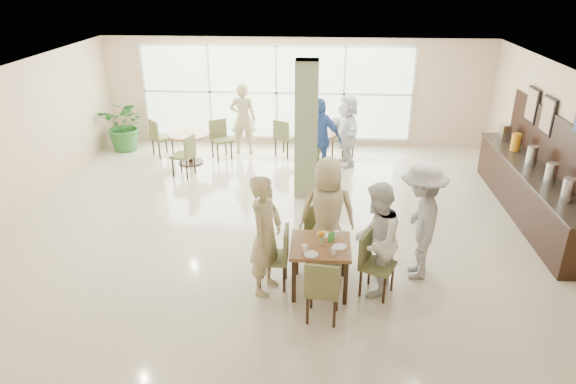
# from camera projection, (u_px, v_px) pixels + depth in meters

# --- Properties ---
(ground) EXTENTS (10.00, 10.00, 0.00)m
(ground) POSITION_uv_depth(u_px,v_px,m) (282.00, 219.00, 9.78)
(ground) COLOR beige
(ground) RESTS_ON ground
(room_shell) EXTENTS (10.00, 10.00, 10.00)m
(room_shell) POSITION_uv_depth(u_px,v_px,m) (281.00, 133.00, 9.10)
(room_shell) COLOR white
(room_shell) RESTS_ON ground
(window_bank) EXTENTS (7.00, 0.04, 7.00)m
(window_bank) POSITION_uv_depth(u_px,v_px,m) (276.00, 93.00, 13.32)
(window_bank) COLOR silver
(window_bank) RESTS_ON ground
(column) EXTENTS (0.45, 0.45, 2.80)m
(column) POSITION_uv_depth(u_px,v_px,m) (306.00, 130.00, 10.29)
(column) COLOR #758059
(column) RESTS_ON ground
(main_table) EXTENTS (0.87, 0.87, 0.75)m
(main_table) POSITION_uv_depth(u_px,v_px,m) (320.00, 251.00, 7.43)
(main_table) COLOR brown
(main_table) RESTS_ON ground
(round_table_left) EXTENTS (1.00, 1.00, 0.75)m
(round_table_left) POSITION_uv_depth(u_px,v_px,m) (189.00, 141.00, 12.36)
(round_table_left) COLOR brown
(round_table_left) RESTS_ON ground
(round_table_right) EXTENTS (1.04, 1.04, 0.75)m
(round_table_right) POSITION_uv_depth(u_px,v_px,m) (315.00, 140.00, 12.41)
(round_table_right) COLOR brown
(round_table_right) RESTS_ON ground
(chairs_main_table) EXTENTS (2.05, 1.86, 0.95)m
(chairs_main_table) POSITION_uv_depth(u_px,v_px,m) (323.00, 261.00, 7.49)
(chairs_main_table) COLOR #566035
(chairs_main_table) RESTS_ON ground
(chairs_table_left) EXTENTS (2.15, 1.86, 0.95)m
(chairs_table_left) POSITION_uv_depth(u_px,v_px,m) (189.00, 144.00, 12.40)
(chairs_table_left) COLOR #566035
(chairs_table_left) RESTS_ON ground
(chairs_table_right) EXTENTS (2.07, 1.73, 0.95)m
(chairs_table_right) POSITION_uv_depth(u_px,v_px,m) (313.00, 143.00, 12.48)
(chairs_table_right) COLOR #566035
(chairs_table_right) RESTS_ON ground
(tabletop_clutter) EXTENTS (0.64, 0.79, 0.21)m
(tabletop_clutter) POSITION_uv_depth(u_px,v_px,m) (324.00, 242.00, 7.33)
(tabletop_clutter) COLOR white
(tabletop_clutter) RESTS_ON main_table
(buffet_counter) EXTENTS (0.64, 4.70, 1.95)m
(buffet_counter) POSITION_uv_depth(u_px,v_px,m) (531.00, 189.00, 9.72)
(buffet_counter) COLOR black
(buffet_counter) RESTS_ON ground
(framed_art_a) EXTENTS (0.05, 0.55, 0.70)m
(framed_art_a) POSITION_uv_depth(u_px,v_px,m) (548.00, 115.00, 9.63)
(framed_art_a) COLOR black
(framed_art_a) RESTS_ON ground
(framed_art_b) EXTENTS (0.05, 0.55, 0.70)m
(framed_art_b) POSITION_uv_depth(u_px,v_px,m) (532.00, 105.00, 10.36)
(framed_art_b) COLOR black
(framed_art_b) RESTS_ON ground
(potted_plant) EXTENTS (1.33, 1.33, 1.34)m
(potted_plant) POSITION_uv_depth(u_px,v_px,m) (125.00, 125.00, 13.21)
(potted_plant) COLOR #2B6C2B
(potted_plant) RESTS_ON ground
(teen_left) EXTENTS (0.63, 0.77, 1.82)m
(teen_left) POSITION_uv_depth(u_px,v_px,m) (266.00, 236.00, 7.30)
(teen_left) COLOR tan
(teen_left) RESTS_ON ground
(teen_far) EXTENTS (0.92, 0.55, 1.81)m
(teen_far) POSITION_uv_depth(u_px,v_px,m) (328.00, 213.00, 7.96)
(teen_far) COLOR tan
(teen_far) RESTS_ON ground
(teen_right) EXTENTS (0.84, 0.97, 1.71)m
(teen_right) POSITION_uv_depth(u_px,v_px,m) (376.00, 240.00, 7.30)
(teen_right) COLOR white
(teen_right) RESTS_ON ground
(teen_standing) EXTENTS (0.78, 1.25, 1.85)m
(teen_standing) POSITION_uv_depth(u_px,v_px,m) (420.00, 221.00, 7.67)
(teen_standing) COLOR #A2A2A4
(teen_standing) RESTS_ON ground
(adult_a) EXTENTS (1.21, 0.93, 1.83)m
(adult_a) POSITION_uv_depth(u_px,v_px,m) (318.00, 139.00, 11.38)
(adult_a) COLOR #3D63B8
(adult_a) RESTS_ON ground
(adult_b) EXTENTS (1.13, 1.71, 1.70)m
(adult_b) POSITION_uv_depth(u_px,v_px,m) (347.00, 130.00, 12.16)
(adult_b) COLOR white
(adult_b) RESTS_ON ground
(adult_standing) EXTENTS (0.66, 0.44, 1.81)m
(adult_standing) POSITION_uv_depth(u_px,v_px,m) (243.00, 119.00, 12.89)
(adult_standing) COLOR tan
(adult_standing) RESTS_ON ground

